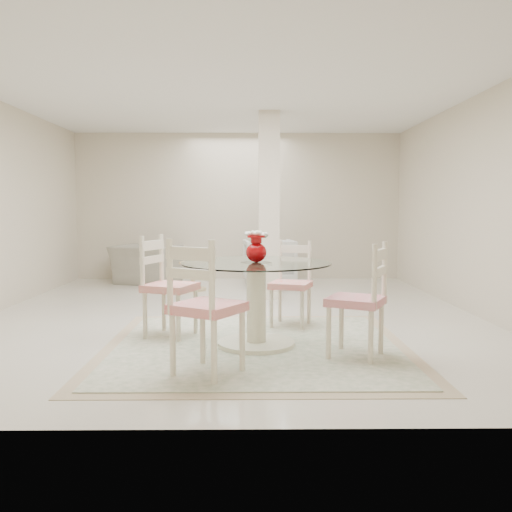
{
  "coord_description": "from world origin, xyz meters",
  "views": [
    {
      "loc": [
        0.22,
        -6.62,
        1.31
      ],
      "look_at": [
        0.28,
        -1.36,
        0.85
      ],
      "focal_mm": 38.0,
      "sensor_mm": 36.0,
      "label": 1
    }
  ],
  "objects_px": {
    "recliner_taupe": "(146,264)",
    "side_table": "(193,277)",
    "dining_chair_south": "(202,297)",
    "dining_chair_east": "(364,292)",
    "red_vase": "(256,247)",
    "armchair_white": "(269,261)",
    "dining_chair_west": "(164,278)",
    "column": "(269,206)",
    "dining_table": "(256,304)",
    "dining_chair_north": "(292,277)"
  },
  "relations": [
    {
      "from": "recliner_taupe",
      "to": "side_table",
      "type": "xyz_separation_m",
      "value": [
        0.91,
        -0.84,
        -0.12
      ]
    },
    {
      "from": "dining_chair_south",
      "to": "recliner_taupe",
      "type": "distance_m",
      "value": 5.57
    },
    {
      "from": "dining_chair_east",
      "to": "dining_chair_south",
      "type": "distance_m",
      "value": 1.45
    },
    {
      "from": "red_vase",
      "to": "armchair_white",
      "type": "relative_size",
      "value": 0.34
    },
    {
      "from": "recliner_taupe",
      "to": "armchair_white",
      "type": "height_order",
      "value": "armchair_white"
    },
    {
      "from": "red_vase",
      "to": "armchair_white",
      "type": "height_order",
      "value": "red_vase"
    },
    {
      "from": "dining_chair_east",
      "to": "dining_chair_west",
      "type": "distance_m",
      "value": 2.05
    },
    {
      "from": "red_vase",
      "to": "column",
      "type": "bearing_deg",
      "value": 85.65
    },
    {
      "from": "dining_table",
      "to": "side_table",
      "type": "xyz_separation_m",
      "value": [
        -0.98,
        3.59,
        -0.2
      ]
    },
    {
      "from": "column",
      "to": "red_vase",
      "type": "relative_size",
      "value": 9.11
    },
    {
      "from": "dining_chair_south",
      "to": "dining_chair_east",
      "type": "bearing_deg",
      "value": -128.17
    },
    {
      "from": "recliner_taupe",
      "to": "column",
      "type": "bearing_deg",
      "value": 161.94
    },
    {
      "from": "dining_chair_east",
      "to": "dining_chair_west",
      "type": "height_order",
      "value": "dining_chair_west"
    },
    {
      "from": "red_vase",
      "to": "side_table",
      "type": "height_order",
      "value": "red_vase"
    },
    {
      "from": "dining_chair_east",
      "to": "armchair_white",
      "type": "relative_size",
      "value": 1.29
    },
    {
      "from": "dining_table",
      "to": "dining_chair_east",
      "type": "relative_size",
      "value": 1.25
    },
    {
      "from": "dining_chair_north",
      "to": "dining_chair_west",
      "type": "xyz_separation_m",
      "value": [
        -1.35,
        -0.51,
        0.05
      ]
    },
    {
      "from": "armchair_white",
      "to": "dining_chair_south",
      "type": "bearing_deg",
      "value": 76.21
    },
    {
      "from": "recliner_taupe",
      "to": "dining_chair_west",
      "type": "bearing_deg",
      "value": 121.98
    },
    {
      "from": "dining_table",
      "to": "dining_chair_south",
      "type": "distance_m",
      "value": 1.05
    },
    {
      "from": "side_table",
      "to": "red_vase",
      "type": "bearing_deg",
      "value": -74.75
    },
    {
      "from": "column",
      "to": "armchair_white",
      "type": "distance_m",
      "value": 1.74
    },
    {
      "from": "dining_chair_north",
      "to": "dining_chair_west",
      "type": "relative_size",
      "value": 0.91
    },
    {
      "from": "armchair_white",
      "to": "red_vase",
      "type": "bearing_deg",
      "value": 80.22
    },
    {
      "from": "red_vase",
      "to": "side_table",
      "type": "xyz_separation_m",
      "value": [
        -0.98,
        3.59,
        -0.74
      ]
    },
    {
      "from": "column",
      "to": "armchair_white",
      "type": "relative_size",
      "value": 3.11
    },
    {
      "from": "dining_chair_north",
      "to": "side_table",
      "type": "height_order",
      "value": "dining_chair_north"
    },
    {
      "from": "dining_table",
      "to": "dining_chair_east",
      "type": "bearing_deg",
      "value": -24.44
    },
    {
      "from": "dining_chair_west",
      "to": "column",
      "type": "bearing_deg",
      "value": -4.48
    },
    {
      "from": "dining_chair_north",
      "to": "side_table",
      "type": "bearing_deg",
      "value": 136.16
    },
    {
      "from": "red_vase",
      "to": "recliner_taupe",
      "type": "relative_size",
      "value": 0.29
    },
    {
      "from": "red_vase",
      "to": "dining_chair_west",
      "type": "xyz_separation_m",
      "value": [
        -0.94,
        0.41,
        -0.35
      ]
    },
    {
      "from": "armchair_white",
      "to": "side_table",
      "type": "relative_size",
      "value": 1.89
    },
    {
      "from": "dining_chair_east",
      "to": "dining_chair_north",
      "type": "height_order",
      "value": "dining_chair_east"
    },
    {
      "from": "dining_chair_east",
      "to": "recliner_taupe",
      "type": "distance_m",
      "value": 5.62
    },
    {
      "from": "dining_chair_north",
      "to": "dining_chair_south",
      "type": "bearing_deg",
      "value": -95.76
    },
    {
      "from": "armchair_white",
      "to": "dining_chair_north",
      "type": "bearing_deg",
      "value": 86.18
    },
    {
      "from": "dining_table",
      "to": "recliner_taupe",
      "type": "bearing_deg",
      "value": 113.05
    },
    {
      "from": "column",
      "to": "side_table",
      "type": "height_order",
      "value": "column"
    },
    {
      "from": "armchair_white",
      "to": "side_table",
      "type": "xyz_separation_m",
      "value": [
        -1.25,
        -0.73,
        -0.18
      ]
    },
    {
      "from": "red_vase",
      "to": "dining_chair_west",
      "type": "bearing_deg",
      "value": 156.17
    },
    {
      "from": "dining_table",
      "to": "dining_chair_south",
      "type": "relative_size",
      "value": 1.17
    },
    {
      "from": "dining_chair_north",
      "to": "armchair_white",
      "type": "bearing_deg",
      "value": 110.92
    },
    {
      "from": "column",
      "to": "dining_chair_west",
      "type": "height_order",
      "value": "column"
    },
    {
      "from": "dining_table",
      "to": "side_table",
      "type": "distance_m",
      "value": 3.73
    },
    {
      "from": "armchair_white",
      "to": "side_table",
      "type": "height_order",
      "value": "armchair_white"
    },
    {
      "from": "red_vase",
      "to": "dining_chair_north",
      "type": "height_order",
      "value": "red_vase"
    },
    {
      "from": "dining_chair_west",
      "to": "dining_chair_south",
      "type": "height_order",
      "value": "dining_chair_south"
    },
    {
      "from": "dining_chair_west",
      "to": "armchair_white",
      "type": "distance_m",
      "value": 4.09
    },
    {
      "from": "red_vase",
      "to": "dining_chair_west",
      "type": "relative_size",
      "value": 0.26
    }
  ]
}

